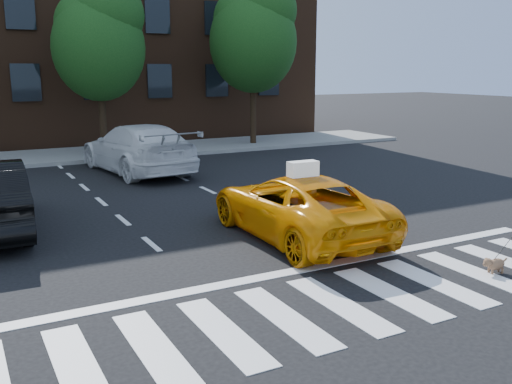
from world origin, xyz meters
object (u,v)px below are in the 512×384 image
Objects in this scene: tree_mid at (99,36)px; tree_right at (254,31)px; white_suv at (137,148)px; dog at (494,264)px; taxi at (297,206)px.

tree_mid is 0.92× the size of tree_right.
tree_right reaches higher than white_suv.
tree_mid is at bearing -94.80° from white_suv.
taxi is at bearing 126.32° from dog.
dog is at bearing 95.10° from white_suv.
taxi is (0.87, -13.53, -4.17)m from tree_mid.
tree_mid is at bearing 108.25° from dog.
white_suv is (-6.89, -4.25, -4.41)m from tree_right.
taxi is at bearing 88.27° from white_suv.
dog is (2.62, -12.93, -0.68)m from white_suv.
white_suv is at bearing -88.45° from tree_mid.
tree_right is at bearing 85.26° from dog.
tree_right reaches higher than tree_mid.
white_suv reaches higher than taxi.
tree_mid is at bearing -85.45° from taxi.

